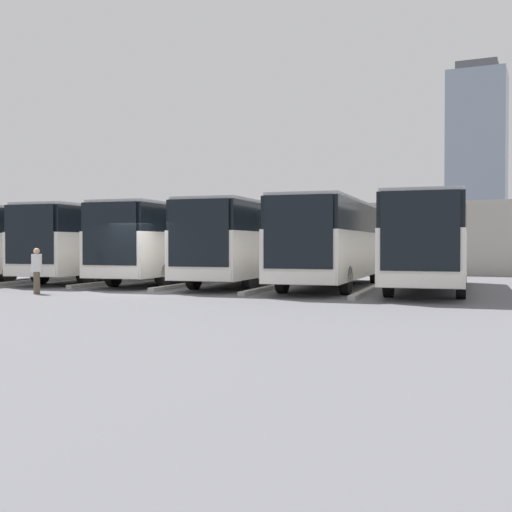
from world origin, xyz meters
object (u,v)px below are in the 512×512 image
object	(u,v)px
bus_5	(37,241)
pedestrian	(37,269)
bus_0	(431,240)
bus_4	(107,241)
bus_3	(176,240)
bus_1	(334,240)
bus_2	(251,240)

from	to	relation	value
bus_5	pedestrian	bearing A→B (deg)	127.23
bus_0	pedestrian	xyz separation A→B (m)	(12.19, 7.29, -1.04)
bus_4	bus_5	world-z (taller)	same
bus_4	bus_5	size ratio (longest dim) A/B	1.00
bus_3	pedestrian	xyz separation A→B (m)	(0.88, 7.76, -1.04)
bus_1	bus_2	bearing A→B (deg)	-11.22
bus_3	bus_1	bearing A→B (deg)	171.08
bus_4	pedestrian	distance (m)	8.29
bus_1	bus_0	bearing A→B (deg)	172.97
bus_1	bus_4	size ratio (longest dim) A/B	1.00
bus_5	pedestrian	size ratio (longest dim) A/B	7.25
bus_1	bus_5	distance (m)	15.09
bus_3	bus_5	distance (m)	7.57
bus_2	bus_3	xyz separation A→B (m)	(3.77, -0.05, 0.00)
bus_0	bus_5	distance (m)	18.86
bus_0	bus_5	bearing A→B (deg)	-5.37
bus_0	bus_5	size ratio (longest dim) A/B	1.00
bus_0	bus_4	size ratio (longest dim) A/B	1.00
bus_5	bus_3	bearing A→B (deg)	179.00
bus_3	pedestrian	distance (m)	7.88
bus_0	bus_5	world-z (taller)	same
bus_3	pedestrian	world-z (taller)	bus_3
bus_0	bus_3	xyz separation A→B (m)	(11.31, -0.48, 0.00)
bus_3	bus_4	xyz separation A→B (m)	(3.77, 0.07, 0.00)
bus_2	bus_0	bearing A→B (deg)	170.87
bus_2	pedestrian	xyz separation A→B (m)	(4.65, 7.72, -1.04)
bus_2	bus_3	world-z (taller)	same
bus_0	bus_3	distance (m)	11.32
bus_2	bus_4	world-z (taller)	same
bus_3	bus_2	bearing A→B (deg)	173.38
bus_2	bus_4	size ratio (longest dim) A/B	1.00
bus_1	bus_3	bearing A→B (deg)	-8.92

